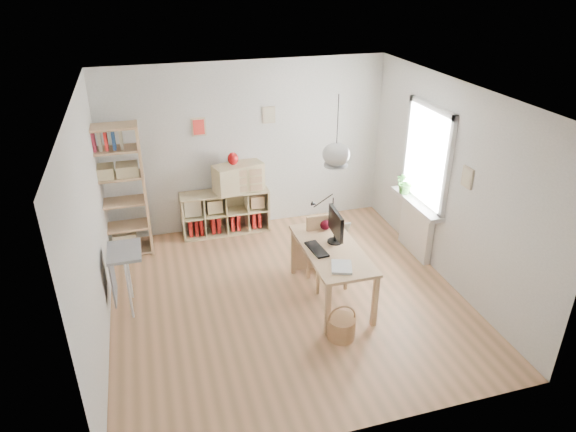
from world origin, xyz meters
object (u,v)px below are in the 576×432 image
object	(u,v)px
tall_bookshelf	(116,187)
storage_chest	(339,252)
chair	(326,247)
drawer_chest	(238,177)
cube_shelf	(224,215)
desk	(332,254)
monitor	(336,225)

from	to	relation	value
tall_bookshelf	storage_chest	world-z (taller)	tall_bookshelf
chair	drawer_chest	bearing A→B (deg)	114.51
cube_shelf	drawer_chest	bearing A→B (deg)	-8.93
desk	chair	size ratio (longest dim) A/B	1.56
chair	drawer_chest	size ratio (longest dim) A/B	1.25
tall_bookshelf	chair	bearing A→B (deg)	-30.67
monitor	storage_chest	bearing A→B (deg)	66.74
cube_shelf	chair	bearing A→B (deg)	-59.63
tall_bookshelf	chair	size ratio (longest dim) A/B	2.09
desk	tall_bookshelf	xyz separation A→B (m)	(-2.59, 1.95, 0.43)
tall_bookshelf	monitor	world-z (taller)	tall_bookshelf
desk	chair	distance (m)	0.40
tall_bookshelf	drawer_chest	xyz separation A→B (m)	(1.83, 0.24, -0.15)
cube_shelf	storage_chest	bearing A→B (deg)	-44.78
storage_chest	drawer_chest	size ratio (longest dim) A/B	0.76
tall_bookshelf	monitor	xyz separation A→B (m)	(2.68, -1.81, -0.09)
tall_bookshelf	monitor	distance (m)	3.24
storage_chest	tall_bookshelf	bearing A→B (deg)	160.49
chair	storage_chest	bearing A→B (deg)	49.12
cube_shelf	storage_chest	world-z (taller)	cube_shelf
monitor	tall_bookshelf	bearing A→B (deg)	149.47
desk	storage_chest	distance (m)	1.02
tall_bookshelf	drawer_chest	world-z (taller)	tall_bookshelf
desk	chair	world-z (taller)	chair
chair	monitor	xyz separation A→B (m)	(0.03, -0.24, 0.45)
storage_chest	monitor	distance (m)	1.10
storage_chest	cube_shelf	bearing A→B (deg)	136.69
tall_bookshelf	storage_chest	distance (m)	3.35
chair	storage_chest	world-z (taller)	chair
desk	storage_chest	xyz separation A→B (m)	(0.43, 0.80, -0.48)
monitor	chair	bearing A→B (deg)	100.27
chair	storage_chest	size ratio (longest dim) A/B	1.65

